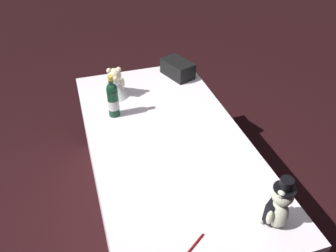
% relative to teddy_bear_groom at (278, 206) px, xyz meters
% --- Properties ---
extents(ground_plane, '(12.00, 12.00, 0.00)m').
position_rel_teddy_bear_groom_xyz_m(ground_plane, '(-0.75, -0.29, -0.83)').
color(ground_plane, black).
extents(reception_table, '(1.87, 0.95, 0.70)m').
position_rel_teddy_bear_groom_xyz_m(reception_table, '(-0.75, -0.29, -0.48)').
color(reception_table, white).
rests_on(reception_table, ground_plane).
extents(teddy_bear_groom, '(0.14, 0.13, 0.30)m').
position_rel_teddy_bear_groom_xyz_m(teddy_bear_groom, '(0.00, 0.00, 0.00)').
color(teddy_bear_groom, beige).
rests_on(teddy_bear_groom, reception_table).
extents(teddy_bear_bride, '(0.21, 0.18, 0.23)m').
position_rel_teddy_bear_groom_xyz_m(teddy_bear_bride, '(-1.35, -0.50, -0.03)').
color(teddy_bear_bride, white).
rests_on(teddy_bear_bride, reception_table).
extents(champagne_bottle, '(0.08, 0.08, 0.30)m').
position_rel_teddy_bear_groom_xyz_m(champagne_bottle, '(-1.10, -0.56, 0.00)').
color(champagne_bottle, '#113A24').
rests_on(champagne_bottle, reception_table).
extents(signing_pen, '(0.09, 0.13, 0.01)m').
position_rel_teddy_bear_groom_xyz_m(signing_pen, '(-0.00, -0.40, -0.12)').
color(signing_pen, maroon).
rests_on(signing_pen, reception_table).
extents(gift_case_black, '(0.30, 0.24, 0.13)m').
position_rel_teddy_bear_groom_xyz_m(gift_case_black, '(-1.49, 0.02, -0.06)').
color(gift_case_black, black).
rests_on(gift_case_black, reception_table).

